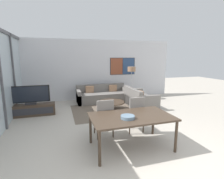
# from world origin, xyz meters

# --- Properties ---
(ground_plane) EXTENTS (24.00, 24.00, 0.00)m
(ground_plane) POSITION_xyz_m (0.00, 0.00, 0.00)
(ground_plane) COLOR beige
(wall_back) EXTENTS (7.58, 0.09, 2.80)m
(wall_back) POSITION_xyz_m (0.04, 5.74, 1.40)
(wall_back) COLOR silver
(wall_back) RESTS_ON ground_plane
(area_rug) EXTENTS (2.91, 2.16, 0.01)m
(area_rug) POSITION_xyz_m (0.09, 3.67, 0.00)
(area_rug) COLOR #706051
(area_rug) RESTS_ON ground_plane
(tv_console) EXTENTS (1.57, 0.40, 0.41)m
(tv_console) POSITION_xyz_m (-2.73, 3.90, 0.20)
(tv_console) COLOR #423326
(tv_console) RESTS_ON ground_plane
(television) EXTENTS (1.27, 0.20, 0.65)m
(television) POSITION_xyz_m (-2.73, 3.90, 0.73)
(television) COLOR #2D2D33
(television) RESTS_ON tv_console
(sofa_main) EXTENTS (2.28, 0.89, 0.76)m
(sofa_main) POSITION_xyz_m (0.09, 5.09, 0.26)
(sofa_main) COLOR slate
(sofa_main) RESTS_ON ground_plane
(sofa_side) EXTENTS (0.89, 1.59, 0.76)m
(sofa_side) POSITION_xyz_m (1.33, 3.86, 0.26)
(sofa_side) COLOR slate
(sofa_side) RESTS_ON ground_plane
(coffee_table) EXTENTS (1.02, 1.02, 0.34)m
(coffee_table) POSITION_xyz_m (0.09, 3.67, 0.26)
(coffee_table) COLOR #423326
(coffee_table) RESTS_ON ground_plane
(dining_table) EXTENTS (1.78, 1.06, 0.75)m
(dining_table) POSITION_xyz_m (-0.29, 0.89, 0.68)
(dining_table) COLOR #423326
(dining_table) RESTS_ON ground_plane
(dining_chair_left) EXTENTS (0.46, 0.46, 0.98)m
(dining_chair_left) POSITION_xyz_m (-0.72, 1.59, 0.55)
(dining_chair_left) COLOR gray
(dining_chair_left) RESTS_ON ground_plane
(dining_chair_centre) EXTENTS (0.46, 0.46, 0.98)m
(dining_chair_centre) POSITION_xyz_m (0.15, 1.64, 0.55)
(dining_chair_centre) COLOR gray
(dining_chair_centre) RESTS_ON ground_plane
(fruit_bowl) EXTENTS (0.29, 0.29, 0.07)m
(fruit_bowl) POSITION_xyz_m (-0.44, 0.74, 0.79)
(fruit_bowl) COLOR slate
(fruit_bowl) RESTS_ON dining_table
(floor_lamp) EXTENTS (0.37, 0.37, 1.55)m
(floor_lamp) POSITION_xyz_m (1.54, 5.13, 1.34)
(floor_lamp) COLOR #2D2D33
(floor_lamp) RESTS_ON ground_plane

